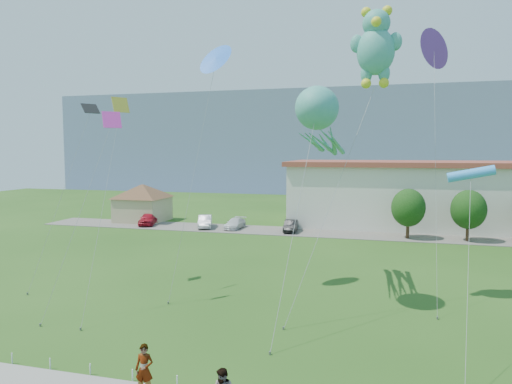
{
  "coord_description": "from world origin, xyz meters",
  "views": [
    {
      "loc": [
        6.55,
        -17.47,
        9.47
      ],
      "look_at": [
        -0.17,
        8.0,
        7.11
      ],
      "focal_mm": 32.0,
      "sensor_mm": 36.0,
      "label": 1
    }
  ],
  "objects_px": {
    "pedestrian_left": "(144,369)",
    "teddy_bear_kite": "(376,45)",
    "pavilion": "(143,199)",
    "parked_car_red": "(148,219)",
    "parked_car_black": "(291,226)",
    "octopus_kite": "(320,124)",
    "parked_car_white": "(235,223)",
    "parked_car_silver": "(205,221)"
  },
  "relations": [
    {
      "from": "parked_car_red",
      "to": "parked_car_black",
      "type": "bearing_deg",
      "value": -14.69
    },
    {
      "from": "pavilion",
      "to": "parked_car_red",
      "type": "xyz_separation_m",
      "value": [
        2.39,
        -2.97,
        -2.18
      ]
    },
    {
      "from": "parked_car_white",
      "to": "teddy_bear_kite",
      "type": "height_order",
      "value": "teddy_bear_kite"
    },
    {
      "from": "parked_car_red",
      "to": "parked_car_silver",
      "type": "height_order",
      "value": "parked_car_red"
    },
    {
      "from": "parked_car_black",
      "to": "teddy_bear_kite",
      "type": "distance_m",
      "value": 28.94
    },
    {
      "from": "pavilion",
      "to": "parked_car_black",
      "type": "distance_m",
      "value": 21.33
    },
    {
      "from": "pedestrian_left",
      "to": "parked_car_red",
      "type": "xyz_separation_m",
      "value": [
        -19.67,
        37.25,
        -0.24
      ]
    },
    {
      "from": "pedestrian_left",
      "to": "octopus_kite",
      "type": "xyz_separation_m",
      "value": [
        5.01,
        13.62,
        10.09
      ]
    },
    {
      "from": "pavilion",
      "to": "parked_car_silver",
      "type": "xyz_separation_m",
      "value": [
        10.16,
        -3.01,
        -2.21
      ]
    },
    {
      "from": "parked_car_silver",
      "to": "teddy_bear_kite",
      "type": "height_order",
      "value": "teddy_bear_kite"
    },
    {
      "from": "pavilion",
      "to": "parked_car_black",
      "type": "relative_size",
      "value": 2.24
    },
    {
      "from": "pavilion",
      "to": "parked_car_silver",
      "type": "distance_m",
      "value": 10.83
    },
    {
      "from": "parked_car_red",
      "to": "parked_car_silver",
      "type": "xyz_separation_m",
      "value": [
        7.77,
        -0.04,
        -0.03
      ]
    },
    {
      "from": "parked_car_black",
      "to": "octopus_kite",
      "type": "relative_size",
      "value": 0.28
    },
    {
      "from": "pavilion",
      "to": "parked_car_white",
      "type": "bearing_deg",
      "value": -11.38
    },
    {
      "from": "parked_car_white",
      "to": "parked_car_silver",
      "type": "bearing_deg",
      "value": -173.81
    },
    {
      "from": "pedestrian_left",
      "to": "octopus_kite",
      "type": "relative_size",
      "value": 0.13
    },
    {
      "from": "parked_car_silver",
      "to": "parked_car_white",
      "type": "relative_size",
      "value": 1.07
    },
    {
      "from": "pedestrian_left",
      "to": "parked_car_black",
      "type": "distance_m",
      "value": 37.09
    },
    {
      "from": "teddy_bear_kite",
      "to": "octopus_kite",
      "type": "bearing_deg",
      "value": -167.99
    },
    {
      "from": "pedestrian_left",
      "to": "teddy_bear_kite",
      "type": "bearing_deg",
      "value": 54.39
    },
    {
      "from": "teddy_bear_kite",
      "to": "parked_car_silver",
      "type": "bearing_deg",
      "value": 131.41
    },
    {
      "from": "parked_car_silver",
      "to": "parked_car_red",
      "type": "bearing_deg",
      "value": 161.19
    },
    {
      "from": "parked_car_red",
      "to": "parked_car_black",
      "type": "height_order",
      "value": "parked_car_red"
    },
    {
      "from": "parked_car_silver",
      "to": "parked_car_black",
      "type": "relative_size",
      "value": 1.11
    },
    {
      "from": "pedestrian_left",
      "to": "parked_car_black",
      "type": "height_order",
      "value": "pedestrian_left"
    },
    {
      "from": "parked_car_silver",
      "to": "parked_car_black",
      "type": "bearing_deg",
      "value": -19.21
    },
    {
      "from": "pavilion",
      "to": "parked_car_red",
      "type": "bearing_deg",
      "value": -51.19
    },
    {
      "from": "pavilion",
      "to": "parked_car_silver",
      "type": "bearing_deg",
      "value": -16.52
    },
    {
      "from": "octopus_kite",
      "to": "teddy_bear_kite",
      "type": "relative_size",
      "value": 0.81
    },
    {
      "from": "pedestrian_left",
      "to": "parked_car_red",
      "type": "distance_m",
      "value": 42.13
    },
    {
      "from": "parked_car_red",
      "to": "octopus_kite",
      "type": "distance_m",
      "value": 35.69
    },
    {
      "from": "octopus_kite",
      "to": "parked_car_silver",
      "type": "bearing_deg",
      "value": 125.63
    },
    {
      "from": "parked_car_silver",
      "to": "octopus_kite",
      "type": "relative_size",
      "value": 0.31
    },
    {
      "from": "parked_car_white",
      "to": "teddy_bear_kite",
      "type": "relative_size",
      "value": 0.23
    },
    {
      "from": "parked_car_white",
      "to": "octopus_kite",
      "type": "bearing_deg",
      "value": -57.98
    },
    {
      "from": "pavilion",
      "to": "pedestrian_left",
      "type": "height_order",
      "value": "pavilion"
    },
    {
      "from": "teddy_bear_kite",
      "to": "parked_car_red",
      "type": "bearing_deg",
      "value": 140.64
    },
    {
      "from": "octopus_kite",
      "to": "teddy_bear_kite",
      "type": "height_order",
      "value": "teddy_bear_kite"
    },
    {
      "from": "pedestrian_left",
      "to": "teddy_bear_kite",
      "type": "height_order",
      "value": "teddy_bear_kite"
    },
    {
      "from": "pavilion",
      "to": "octopus_kite",
      "type": "height_order",
      "value": "octopus_kite"
    },
    {
      "from": "pedestrian_left",
      "to": "octopus_kite",
      "type": "height_order",
      "value": "octopus_kite"
    }
  ]
}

